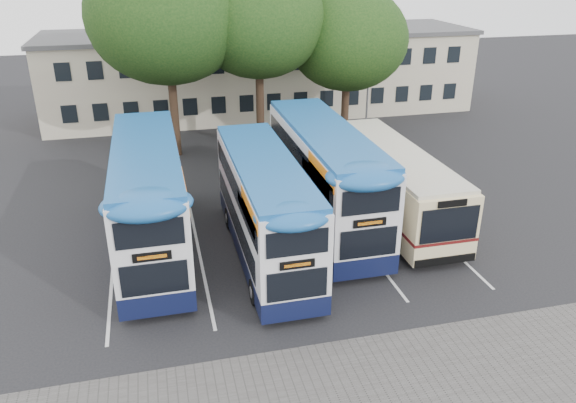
% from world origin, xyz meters
% --- Properties ---
extents(ground, '(120.00, 120.00, 0.00)m').
position_xyz_m(ground, '(0.00, 0.00, 0.00)').
color(ground, black).
rests_on(ground, ground).
extents(paving_strip, '(40.00, 6.00, 0.01)m').
position_xyz_m(paving_strip, '(-2.00, -5.00, 0.01)').
color(paving_strip, '#595654').
rests_on(paving_strip, ground).
extents(bay_lines, '(14.12, 11.00, 0.01)m').
position_xyz_m(bay_lines, '(-3.75, 5.00, 0.01)').
color(bay_lines, silver).
rests_on(bay_lines, ground).
extents(depot_building, '(32.40, 8.40, 6.20)m').
position_xyz_m(depot_building, '(0.00, 26.99, 3.15)').
color(depot_building, '#C1B09C').
rests_on(depot_building, ground).
extents(lamp_post, '(0.25, 1.05, 9.06)m').
position_xyz_m(lamp_post, '(6.00, 19.97, 5.08)').
color(lamp_post, gray).
rests_on(lamp_post, ground).
extents(tree_left, '(9.11, 9.11, 12.19)m').
position_xyz_m(tree_left, '(-7.30, 17.92, 8.31)').
color(tree_left, black).
rests_on(tree_left, ground).
extents(tree_mid, '(7.92, 7.92, 11.30)m').
position_xyz_m(tree_mid, '(-2.02, 17.78, 7.92)').
color(tree_mid, black).
rests_on(tree_mid, ground).
extents(tree_right, '(7.53, 7.53, 9.84)m').
position_xyz_m(tree_right, '(3.71, 18.11, 6.63)').
color(tree_right, black).
rests_on(tree_right, ground).
extents(bus_dd_left, '(2.67, 11.00, 4.58)m').
position_xyz_m(bus_dd_left, '(-9.05, 5.85, 2.53)').
color(bus_dd_left, '#0E1435').
rests_on(bus_dd_left, ground).
extents(bus_dd_mid, '(2.48, 10.22, 4.26)m').
position_xyz_m(bus_dd_mid, '(-4.55, 4.17, 2.34)').
color(bus_dd_mid, '#0E1435').
rests_on(bus_dd_mid, ground).
extents(bus_dd_right, '(2.68, 11.04, 4.60)m').
position_xyz_m(bus_dd_right, '(-1.33, 6.50, 2.53)').
color(bus_dd_right, '#0E1435').
rests_on(bus_dd_right, ground).
extents(bus_single, '(2.79, 10.94, 3.27)m').
position_xyz_m(bus_single, '(2.07, 6.73, 1.85)').
color(bus_single, beige).
rests_on(bus_single, ground).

